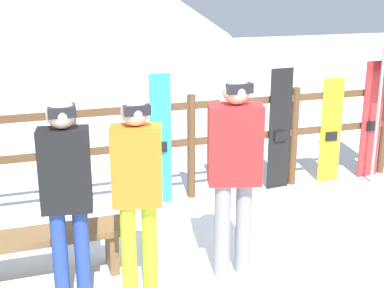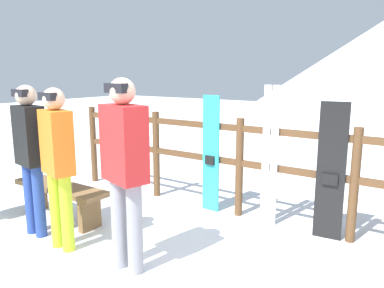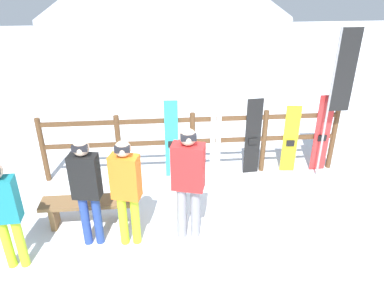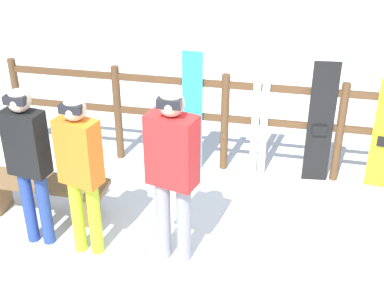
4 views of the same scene
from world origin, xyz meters
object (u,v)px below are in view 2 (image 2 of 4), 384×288
person_red (124,162)px  snowboard_black_stripe (331,172)px  person_black (30,148)px  snowboard_cyan (211,154)px  ski_pair_white (270,157)px  person_orange (57,157)px  bench (61,194)px

person_red → snowboard_black_stripe: bearing=52.2°
person_black → snowboard_black_stripe: bearing=32.8°
person_black → snowboard_black_stripe: size_ratio=1.11×
snowboard_cyan → ski_pair_white: 0.83m
person_red → snowboard_cyan: person_red is taller
person_black → snowboard_black_stripe: person_black is taller
person_orange → snowboard_cyan: size_ratio=1.09×
person_black → person_orange: bearing=-4.8°
person_orange → person_red: bearing=5.0°
bench → person_black: 0.82m
person_red → ski_pair_white: 1.90m
person_orange → person_red: size_ratio=0.94×
bench → snowboard_cyan: (1.38, 1.36, 0.43)m
person_orange → ski_pair_white: ski_pair_white is taller
person_orange → bench: bearing=144.5°
person_orange → person_black: 0.55m
snowboard_cyan → snowboard_black_stripe: size_ratio=1.01×
person_black → person_red: 1.42m
person_orange → person_red: 0.87m
snowboard_black_stripe → person_black: bearing=-147.2°
person_black → ski_pair_white: size_ratio=1.01×
ski_pair_white → snowboard_black_stripe: bearing=-0.3°
person_orange → ski_pair_white: size_ratio=1.00×
person_black → person_red: bearing=1.2°
snowboard_cyan → bench: bearing=-135.5°
person_red → snowboard_cyan: size_ratio=1.16×
bench → person_red: 1.76m
person_black → person_red: size_ratio=0.95×
person_orange → ski_pair_white: bearing=50.4°
bench → person_red: bearing=-14.8°
person_red → snowboard_cyan: bearing=95.6°
person_orange → person_black: bearing=175.2°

